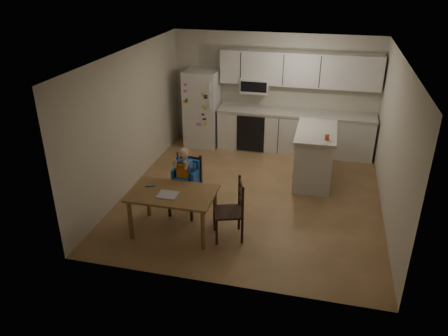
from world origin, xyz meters
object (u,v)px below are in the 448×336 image
at_px(kitchen_island, 314,156).
at_px(chair_booster, 186,174).
at_px(refrigerator, 202,108).
at_px(red_cup, 327,137).
at_px(chair_side, 234,206).
at_px(dining_table, 173,198).

distance_m(kitchen_island, chair_booster, 2.61).
bearing_deg(kitchen_island, refrigerator, 152.99).
bearing_deg(red_cup, refrigerator, 147.75).
bearing_deg(kitchen_island, chair_side, -115.46).
height_order(dining_table, chair_side, chair_side).
relative_size(refrigerator, dining_table, 1.33).
height_order(refrigerator, kitchen_island, refrigerator).
height_order(kitchen_island, red_cup, red_cup).
xyz_separation_m(dining_table, chair_side, (0.94, 0.08, -0.06)).
bearing_deg(chair_booster, red_cup, 36.92).
bearing_deg(chair_booster, chair_side, -22.67).
relative_size(red_cup, chair_side, 0.10).
distance_m(refrigerator, dining_table, 3.66).
height_order(red_cup, chair_booster, chair_booster).
xyz_separation_m(dining_table, chair_booster, (0.01, 0.62, 0.11)).
xyz_separation_m(refrigerator, chair_side, (1.52, -3.53, -0.31)).
height_order(refrigerator, chair_side, refrigerator).
xyz_separation_m(red_cup, chair_booster, (-2.18, -1.24, -0.37)).
bearing_deg(chair_side, chair_booster, -138.92).
bearing_deg(refrigerator, kitchen_island, -27.01).
xyz_separation_m(kitchen_island, red_cup, (0.19, -0.43, 0.56)).
relative_size(refrigerator, kitchen_island, 1.22).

